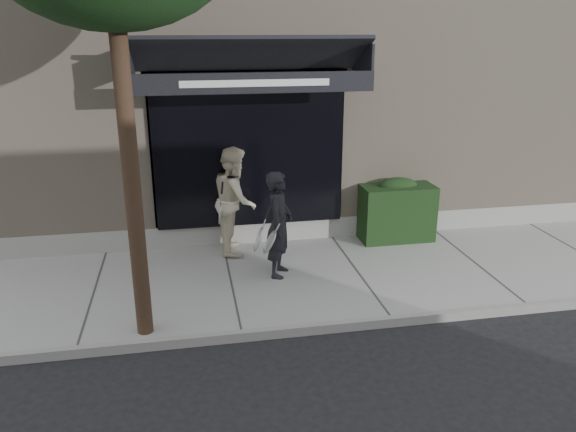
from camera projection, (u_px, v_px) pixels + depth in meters
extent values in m
plane|color=black|center=(356.00, 277.00, 8.94)|extent=(80.00, 80.00, 0.00)
cube|color=#9D9D98|center=(357.00, 274.00, 8.92)|extent=(20.00, 3.00, 0.12)
cube|color=gray|center=(391.00, 321.00, 7.47)|extent=(20.00, 0.10, 0.14)
cube|color=tan|center=(295.00, 74.00, 12.70)|extent=(14.00, 7.00, 5.50)
cube|color=gray|center=(330.00, 227.00, 10.44)|extent=(14.02, 0.42, 0.50)
cube|color=black|center=(249.00, 150.00, 9.54)|extent=(3.20, 0.30, 2.60)
cube|color=gray|center=(153.00, 152.00, 9.40)|extent=(0.08, 0.40, 2.60)
cube|color=gray|center=(337.00, 145.00, 9.96)|extent=(0.08, 0.40, 2.60)
cube|color=gray|center=(246.00, 68.00, 9.25)|extent=(3.36, 0.40, 0.12)
cube|color=black|center=(251.00, 54.00, 8.51)|extent=(3.60, 1.03, 0.55)
cube|color=black|center=(256.00, 83.00, 8.17)|extent=(3.60, 0.05, 0.30)
cube|color=white|center=(256.00, 83.00, 8.14)|extent=(2.20, 0.01, 0.10)
cube|color=black|center=(130.00, 60.00, 8.22)|extent=(0.04, 1.00, 0.45)
cube|color=black|center=(363.00, 58.00, 8.85)|extent=(0.04, 1.00, 0.45)
cube|color=black|center=(396.00, 212.00, 10.09)|extent=(1.30, 0.70, 1.00)
ellipsoid|color=black|center=(398.00, 185.00, 9.93)|extent=(0.71, 0.38, 0.27)
cylinder|color=black|center=(129.00, 155.00, 6.40)|extent=(0.20, 0.20, 4.80)
imported|color=black|center=(279.00, 224.00, 8.50)|extent=(0.59, 0.71, 1.65)
torus|color=silver|center=(270.00, 242.00, 8.22)|extent=(0.17, 0.31, 0.28)
cylinder|color=silver|center=(270.00, 242.00, 8.22)|extent=(0.14, 0.27, 0.24)
cylinder|color=silver|center=(270.00, 242.00, 8.22)|extent=(0.17, 0.02, 0.10)
cylinder|color=black|center=(270.00, 242.00, 8.22)|extent=(0.19, 0.03, 0.12)
torus|color=silver|center=(259.00, 239.00, 8.10)|extent=(0.14, 0.31, 0.29)
cylinder|color=silver|center=(259.00, 239.00, 8.10)|extent=(0.11, 0.28, 0.26)
cylinder|color=silver|center=(259.00, 239.00, 8.10)|extent=(0.18, 0.03, 0.08)
cylinder|color=black|center=(259.00, 239.00, 8.10)|extent=(0.20, 0.04, 0.10)
imported|color=beige|center=(235.00, 200.00, 9.41)|extent=(0.75, 0.93, 1.81)
torus|color=silver|center=(220.00, 213.00, 9.10)|extent=(0.07, 0.31, 0.30)
cylinder|color=silver|center=(220.00, 213.00, 9.10)|extent=(0.05, 0.27, 0.27)
cylinder|color=silver|center=(220.00, 213.00, 9.10)|extent=(0.18, 0.03, 0.04)
cylinder|color=black|center=(220.00, 213.00, 9.10)|extent=(0.20, 0.04, 0.06)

